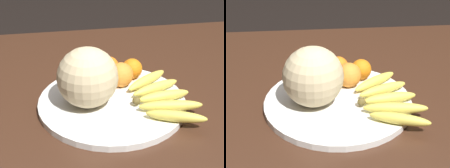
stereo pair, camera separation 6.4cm
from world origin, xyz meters
The scene contains 9 objects.
kitchen_table centered at (0.00, 0.00, 0.67)m, with size 1.43×1.06×0.77m.
fruit_bowl centered at (-0.06, -0.06, 0.78)m, with size 0.41×0.41×0.02m.
melon centered at (-0.13, -0.07, 0.87)m, with size 0.16×0.16×0.16m.
banana_bunch centered at (0.07, -0.09, 0.80)m, with size 0.19×0.30×0.03m.
orange_front_left centered at (0.02, 0.06, 0.82)m, with size 0.06×0.06×0.06m.
orange_front_right centered at (-0.02, 0.02, 0.82)m, with size 0.07×0.07×0.07m.
orange_mid_center centered at (-0.05, 0.09, 0.82)m, with size 0.06×0.06×0.06m.
orange_back_left centered at (-0.12, 0.09, 0.81)m, with size 0.06×0.06×0.06m.
produce_tag centered at (-0.05, -0.02, 0.79)m, with size 0.08×0.08×0.00m.
Camera 1 is at (-0.20, -0.93, 1.34)m, focal length 60.00 mm.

